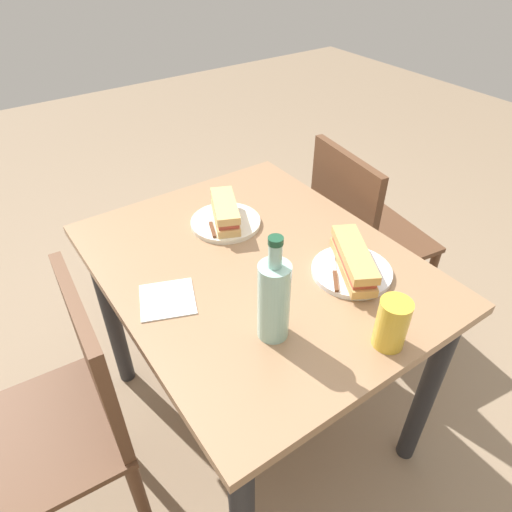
{
  "coord_description": "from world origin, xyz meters",
  "views": [
    {
      "loc": [
        -0.85,
        0.59,
        1.57
      ],
      "look_at": [
        0.0,
        0.0,
        0.76
      ],
      "focal_mm": 32.15,
      "sensor_mm": 36.0,
      "label": 1
    }
  ],
  "objects": [
    {
      "name": "ground_plane",
      "position": [
        0.0,
        0.0,
        0.0
      ],
      "size": [
        8.0,
        8.0,
        0.0
      ],
      "primitive_type": "plane",
      "color": "#8C755B"
    },
    {
      "name": "chair_far",
      "position": [
        -0.01,
        0.6,
        0.51
      ],
      "size": [
        0.43,
        0.43,
        0.88
      ],
      "color": "brown",
      "rests_on": "ground"
    },
    {
      "name": "chair_near",
      "position": [
        0.15,
        -0.6,
        0.51
      ],
      "size": [
        0.45,
        0.45,
        0.88
      ],
      "color": "brown",
      "rests_on": "ground"
    },
    {
      "name": "beer_glass",
      "position": [
        -0.43,
        -0.08,
        0.81
      ],
      "size": [
        0.07,
        0.07,
        0.13
      ],
      "primitive_type": "cylinder",
      "color": "gold",
      "rests_on": "dining_table"
    },
    {
      "name": "water_bottle",
      "position": [
        -0.25,
        0.12,
        0.86
      ],
      "size": [
        0.08,
        0.08,
        0.28
      ],
      "color": "#99C6B7",
      "rests_on": "dining_table"
    },
    {
      "name": "knife_far",
      "position": [
        0.22,
        0.02,
        0.76
      ],
      "size": [
        0.17,
        0.07,
        0.01
      ],
      "color": "silver",
      "rests_on": "plate_far"
    },
    {
      "name": "knife_near",
      "position": [
        -0.18,
        -0.14,
        0.76
      ],
      "size": [
        0.15,
        0.12,
        0.01
      ],
      "color": "silver",
      "rests_on": "plate_near"
    },
    {
      "name": "dining_table",
      "position": [
        0.0,
        0.0,
        0.62
      ],
      "size": [
        1.0,
        0.81,
        0.74
      ],
      "color": "#997251",
      "rests_on": "ground"
    },
    {
      "name": "baguette_sandwich_near",
      "position": [
        -0.2,
        -0.19,
        0.79
      ],
      "size": [
        0.25,
        0.18,
        0.07
      ],
      "color": "tan",
      "rests_on": "plate_near"
    },
    {
      "name": "plate_near",
      "position": [
        -0.2,
        -0.19,
        0.75
      ],
      "size": [
        0.22,
        0.22,
        0.01
      ],
      "primitive_type": "cylinder",
      "color": "white",
      "rests_on": "dining_table"
    },
    {
      "name": "paper_napkin",
      "position": [
        -0.0,
        0.28,
        0.75
      ],
      "size": [
        0.18,
        0.18,
        0.0
      ],
      "primitive_type": "cube",
      "rotation": [
        0.0,
        0.0,
        -0.38
      ],
      "color": "white",
      "rests_on": "dining_table"
    },
    {
      "name": "baguette_sandwich_far",
      "position": [
        0.21,
        -0.03,
        0.79
      ],
      "size": [
        0.21,
        0.14,
        0.07
      ],
      "color": "tan",
      "rests_on": "plate_far"
    },
    {
      "name": "plate_far",
      "position": [
        0.21,
        -0.03,
        0.75
      ],
      "size": [
        0.22,
        0.22,
        0.01
      ],
      "primitive_type": "cylinder",
      "color": "silver",
      "rests_on": "dining_table"
    }
  ]
}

